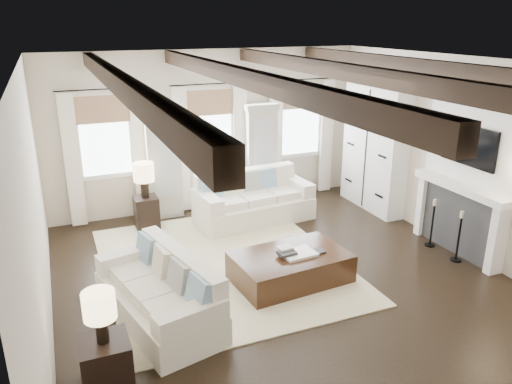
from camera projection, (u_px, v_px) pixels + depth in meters
name	position (u px, v px, depth m)	size (l,w,h in m)	color
ground	(289.00, 287.00, 7.36)	(7.50, 7.50, 0.00)	black
room_shell	(309.00, 144.00, 7.79)	(6.54, 7.54, 3.22)	beige
area_rug	(222.00, 264.00, 8.04)	(3.62, 4.23, 0.02)	beige
sofa_back	(253.00, 201.00, 9.73)	(2.30, 1.20, 0.95)	white
sofa_left	(162.00, 295.00, 6.47)	(1.39, 2.24, 0.89)	white
ottoman	(290.00, 267.00, 7.47)	(1.68, 1.05, 0.44)	black
tray	(298.00, 253.00, 7.38)	(0.50, 0.38, 0.04)	white
book_lower	(287.00, 253.00, 7.31)	(0.26, 0.20, 0.04)	#262628
book_upper	(285.00, 248.00, 7.39)	(0.22, 0.17, 0.03)	beige
book_loose	(316.00, 252.00, 7.44)	(0.24, 0.18, 0.03)	#262628
side_table_front	(106.00, 362.00, 5.35)	(0.52, 0.52, 0.52)	black
lamp_front	(99.00, 308.00, 5.13)	(0.34, 0.34, 0.59)	black
side_table_back	(147.00, 213.00, 9.29)	(0.42, 0.42, 0.63)	black
lamp_back	(144.00, 174.00, 9.04)	(0.38, 0.38, 0.65)	black
candlestick_near	(458.00, 240.00, 8.05)	(0.17, 0.17, 0.86)	black
candlestick_far	(432.00, 227.00, 8.59)	(0.17, 0.17, 0.86)	black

